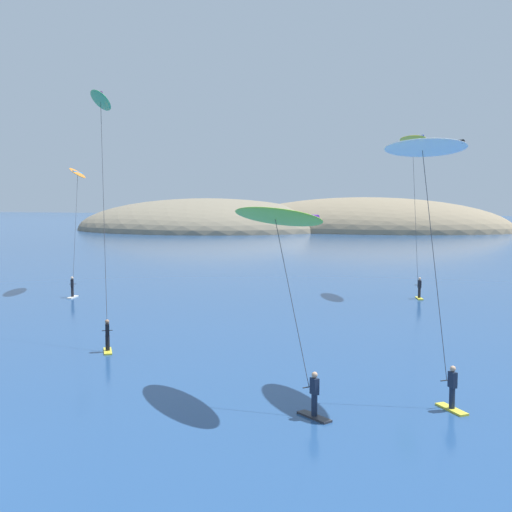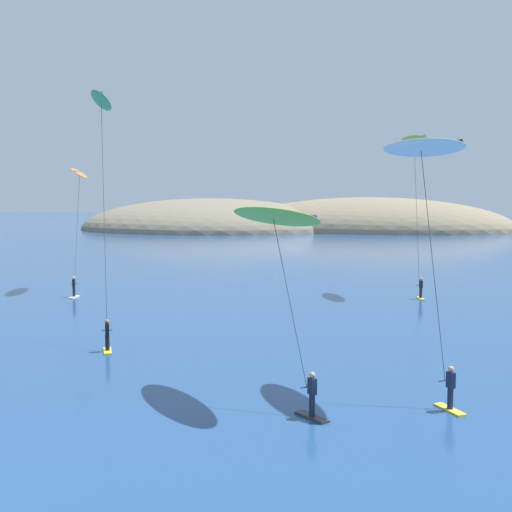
{
  "view_description": "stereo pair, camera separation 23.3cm",
  "coord_description": "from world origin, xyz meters",
  "px_view_note": "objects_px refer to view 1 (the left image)",
  "views": [
    {
      "loc": [
        16.09,
        -13.32,
        7.95
      ],
      "look_at": [
        4.84,
        21.0,
        4.71
      ],
      "focal_mm": 45.0,
      "sensor_mm": 36.0,
      "label": 1
    },
    {
      "loc": [
        16.31,
        -13.25,
        7.95
      ],
      "look_at": [
        4.84,
        21.0,
        4.71
      ],
      "focal_mm": 45.0,
      "sensor_mm": 36.0,
      "label": 2
    }
  ],
  "objects_px": {
    "kitesurfer_lime": "(277,227)",
    "kitesurfer_yellow": "(413,152)",
    "kitesurfer_orange": "(77,182)",
    "kitesurfer_green": "(101,116)",
    "kitesurfer_white": "(425,165)"
  },
  "relations": [
    {
      "from": "kitesurfer_orange",
      "to": "kitesurfer_green",
      "type": "relative_size",
      "value": 0.75
    },
    {
      "from": "kitesurfer_lime",
      "to": "kitesurfer_yellow",
      "type": "height_order",
      "value": "kitesurfer_yellow"
    },
    {
      "from": "kitesurfer_lime",
      "to": "kitesurfer_yellow",
      "type": "relative_size",
      "value": 0.59
    },
    {
      "from": "kitesurfer_orange",
      "to": "kitesurfer_green",
      "type": "xyz_separation_m",
      "value": [
        11.22,
        -14.26,
        3.39
      ]
    },
    {
      "from": "kitesurfer_lime",
      "to": "kitesurfer_white",
      "type": "relative_size",
      "value": 0.75
    },
    {
      "from": "kitesurfer_orange",
      "to": "kitesurfer_lime",
      "type": "height_order",
      "value": "kitesurfer_orange"
    },
    {
      "from": "kitesurfer_white",
      "to": "kitesurfer_yellow",
      "type": "distance_m",
      "value": 27.84
    },
    {
      "from": "kitesurfer_orange",
      "to": "kitesurfer_white",
      "type": "bearing_deg",
      "value": -35.19
    },
    {
      "from": "kitesurfer_white",
      "to": "kitesurfer_yellow",
      "type": "height_order",
      "value": "kitesurfer_yellow"
    },
    {
      "from": "kitesurfer_lime",
      "to": "kitesurfer_green",
      "type": "distance_m",
      "value": 17.37
    },
    {
      "from": "kitesurfer_yellow",
      "to": "kitesurfer_green",
      "type": "relative_size",
      "value": 0.92
    },
    {
      "from": "kitesurfer_orange",
      "to": "kitesurfer_white",
      "type": "relative_size",
      "value": 1.03
    },
    {
      "from": "kitesurfer_lime",
      "to": "kitesurfer_yellow",
      "type": "bearing_deg",
      "value": 84.77
    },
    {
      "from": "kitesurfer_white",
      "to": "kitesurfer_lime",
      "type": "bearing_deg",
      "value": -156.0
    },
    {
      "from": "kitesurfer_yellow",
      "to": "kitesurfer_lime",
      "type": "bearing_deg",
      "value": -95.23
    }
  ]
}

